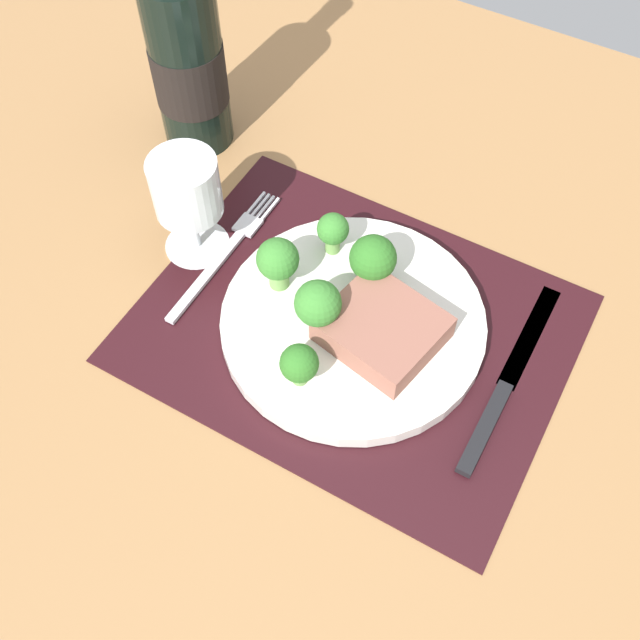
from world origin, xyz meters
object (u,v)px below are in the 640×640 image
(knife, at_px, (503,390))
(wine_bottle, at_px, (187,61))
(fork, at_px, (225,253))
(wine_glass, at_px, (187,193))
(plate, at_px, (353,322))
(steak, at_px, (382,329))

(knife, xyz_separation_m, wine_bottle, (-0.44, 0.15, 0.10))
(fork, relative_size, wine_glass, 1.62)
(wine_bottle, bearing_deg, wine_glass, -56.33)
(plate, relative_size, knife, 1.11)
(plate, bearing_deg, wine_bottle, 152.06)
(plate, bearing_deg, wine_glass, 176.43)
(plate, relative_size, fork, 1.34)
(knife, distance_m, wine_glass, 0.35)
(fork, relative_size, wine_bottle, 0.66)
(steak, distance_m, wine_glass, 0.23)
(plate, bearing_deg, steak, -10.67)
(steak, distance_m, knife, 0.12)
(knife, bearing_deg, plate, 179.73)
(fork, relative_size, knife, 0.83)
(wine_bottle, distance_m, wine_glass, 0.17)
(wine_bottle, bearing_deg, knife, -18.35)
(wine_bottle, bearing_deg, steak, -26.31)
(wine_bottle, relative_size, wine_glass, 2.45)
(plate, height_order, wine_bottle, wine_bottle)
(knife, height_order, wine_glass, wine_glass)
(steak, relative_size, knife, 0.44)
(plate, height_order, fork, plate)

